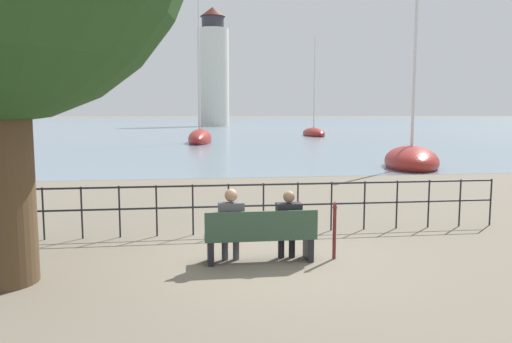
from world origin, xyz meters
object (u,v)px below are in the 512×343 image
at_px(seated_person_right, 288,222).
at_px(sailboat_4, 314,133).
at_px(seated_person_left, 231,222).
at_px(closed_umbrella, 334,227).
at_px(sailboat_3, 411,160).
at_px(harbor_lighthouse, 213,72).
at_px(park_bench, 261,237).
at_px(sailboat_2, 200,138).

relative_size(seated_person_right, sailboat_4, 0.11).
distance_m(seated_person_left, seated_person_right, 0.98).
xyz_separation_m(closed_umbrella, sailboat_4, (11.59, 46.55, -0.23)).
bearing_deg(closed_umbrella, sailboat_3, 60.41).
bearing_deg(sailboat_3, seated_person_left, -105.64).
xyz_separation_m(closed_umbrella, harbor_lighthouse, (2.79, 91.86, 10.17)).
bearing_deg(park_bench, sailboat_4, 74.54).
bearing_deg(harbor_lighthouse, sailboat_2, -94.20).
bearing_deg(sailboat_2, sailboat_3, -60.77).
distance_m(seated_person_right, closed_umbrella, 0.80).
height_order(seated_person_left, sailboat_2, sailboat_2).
xyz_separation_m(seated_person_left, sailboat_4, (13.37, 46.50, -0.36)).
bearing_deg(park_bench, sailboat_2, 90.18).
height_order(seated_person_right, closed_umbrella, seated_person_right).
bearing_deg(sailboat_2, seated_person_right, -83.62).
bearing_deg(closed_umbrella, park_bench, -178.75).
relative_size(sailboat_4, harbor_lighthouse, 0.49).
xyz_separation_m(seated_person_left, seated_person_right, (0.98, 0.00, -0.03)).
distance_m(seated_person_left, sailboat_3, 16.89).
distance_m(park_bench, seated_person_right, 0.54).
bearing_deg(park_bench, harbor_lighthouse, 87.46).
distance_m(park_bench, sailboat_3, 16.68).
xyz_separation_m(sailboat_2, harbor_lighthouse, (4.18, 56.94, 10.34)).
height_order(park_bench, harbor_lighthouse, harbor_lighthouse).
distance_m(sailboat_2, harbor_lighthouse, 58.03).
bearing_deg(seated_person_left, sailboat_4, 73.96).
height_order(closed_umbrella, sailboat_4, sailboat_4).
relative_size(closed_umbrella, harbor_lighthouse, 0.04).
distance_m(sailboat_3, sailboat_4, 32.86).
height_order(park_bench, seated_person_left, seated_person_left).
relative_size(seated_person_left, closed_umbrella, 1.24).
distance_m(seated_person_right, harbor_lighthouse, 92.43).
xyz_separation_m(seated_person_left, closed_umbrella, (1.77, -0.05, -0.13)).
bearing_deg(seated_person_left, sailboat_3, 55.10).
distance_m(sailboat_2, sailboat_4, 17.44).
distance_m(seated_person_right, sailboat_2, 34.87).
relative_size(seated_person_right, harbor_lighthouse, 0.05).
xyz_separation_m(park_bench, sailboat_3, (9.17, 13.93, -0.12)).
distance_m(sailboat_2, sailboat_3, 22.97).
bearing_deg(sailboat_2, closed_umbrella, -82.32).
relative_size(seated_person_right, sailboat_3, 0.15).
bearing_deg(seated_person_right, sailboat_2, 90.98).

